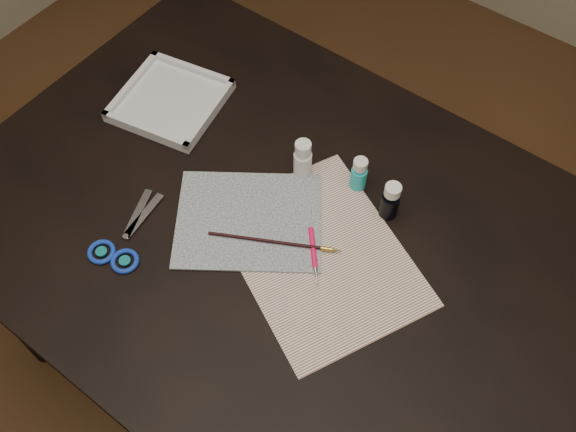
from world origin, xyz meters
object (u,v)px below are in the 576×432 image
Objects in this scene: paper at (320,255)px; scissors at (127,228)px; paint_bottle_white at (303,158)px; paint_bottle_navy at (390,200)px; paint_bottle_cyan at (359,174)px; palette_tray at (170,100)px; canvas at (249,220)px.

scissors is at bearing -151.97° from paper.
paint_bottle_navy is at bearing 5.59° from paint_bottle_white.
paper is 4.40× the size of paint_bottle_navy.
scissors is (-0.29, -0.35, -0.03)m from paint_bottle_cyan.
palette_tray is at bearing -172.21° from paint_bottle_cyan.
scissors is at bearing -62.31° from palette_tray.
paint_bottle_white is at bearing 3.75° from palette_tray.
paint_bottle_navy reaches higher than palette_tray.
paper is 0.49m from palette_tray.
scissors is at bearing -121.06° from paint_bottle_white.
canvas is 0.23m from scissors.
paint_bottle_white is 0.34m from palette_tray.
palette_tray is (-0.48, 0.11, 0.01)m from paper.
paint_bottle_navy is at bearing 40.65° from canvas.
canvas is 0.16m from paint_bottle_white.
paint_bottle_white reaches higher than paint_bottle_navy.
paper is 0.18m from paint_bottle_cyan.
paint_bottle_white reaches higher than paint_bottle_cyan.
paint_bottle_cyan reaches higher than paper.
palette_tray reaches higher than canvas.
palette_tray is (-0.15, 0.29, 0.01)m from scissors.
paint_bottle_cyan is at bearing 166.47° from paint_bottle_navy.
palette_tray is at bearing 157.55° from canvas.
paint_bottle_cyan reaches higher than palette_tray.
canvas is 0.23m from paint_bottle_cyan.
paper is at bearing -44.17° from paint_bottle_white.
paint_bottle_navy is (0.19, 0.02, -0.00)m from paint_bottle_white.
paper is 1.38× the size of canvas.
paper is at bearing -82.91° from scissors.
palette_tray is at bearing 166.59° from paper.
paint_bottle_navy is 0.42× the size of palette_tray.
palette_tray is at bearing -176.25° from paint_bottle_white.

